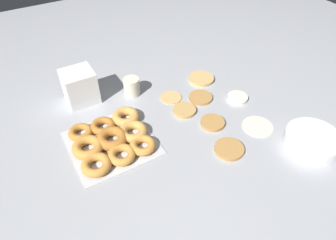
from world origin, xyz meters
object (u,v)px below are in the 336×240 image
pancake_3 (171,97)px  pancake_6 (184,110)px  container_stack (80,87)px  pancake_4 (229,149)px  pancake_5 (213,123)px  pancake_2 (258,126)px  pancake_0 (238,98)px  pancake_7 (201,79)px  pancake_1 (201,97)px  paper_cup (132,87)px  donut_tray (112,139)px  batter_bowl (312,140)px

pancake_3 → pancake_6: 0.10m
pancake_3 → container_stack: bearing=-117.7°
pancake_4 → pancake_5: 0.14m
pancake_6 → pancake_2: bearing=42.0°
pancake_0 → pancake_7: (-0.19, -0.05, -0.00)m
pancake_1 → paper_cup: (-0.18, -0.24, 0.03)m
pancake_2 → paper_cup: (-0.43, -0.33, 0.03)m
pancake_4 → pancake_7: same height
pancake_0 → pancake_2: size_ratio=0.73×
pancake_0 → pancake_6: bearing=-100.6°
pancake_4 → paper_cup: paper_cup is taller
donut_tray → container_stack: container_stack is taller
pancake_7 → pancake_6: bearing=-51.3°
paper_cup → pancake_7: bearing=78.6°
pancake_1 → pancake_6: size_ratio=1.06×
pancake_1 → paper_cup: size_ratio=1.29×
pancake_3 → pancake_7: (-0.04, 0.19, 0.00)m
pancake_7 → donut_tray: 0.53m
pancake_0 → pancake_4: bearing=-45.3°
pancake_1 → donut_tray: (0.05, -0.42, 0.01)m
pancake_0 → pancake_2: bearing=-14.1°
pancake_1 → pancake_2: size_ratio=0.85×
pancake_6 → container_stack: (-0.28, -0.33, 0.06)m
pancake_1 → pancake_5: 0.16m
pancake_2 → pancake_4: pancake_4 is taller
pancake_2 → pancake_4: size_ratio=1.12×
pancake_5 → pancake_6: 0.13m
pancake_0 → batter_bowl: (0.34, 0.06, 0.02)m
pancake_3 → pancake_6: size_ratio=0.98×
pancake_0 → pancake_1: size_ratio=0.86×
batter_bowl → container_stack: bearing=-136.6°
container_stack → donut_tray: bearing=2.8°
pancake_5 → pancake_6: bearing=-154.7°
pancake_6 → donut_tray: 0.32m
pancake_1 → pancake_4: bearing=-15.1°
batter_bowl → paper_cup: size_ratio=2.53×
pancake_4 → pancake_6: (-0.25, -0.03, 0.00)m
pancake_3 → container_stack: size_ratio=0.66×
pancake_2 → container_stack: (-0.49, -0.52, 0.07)m
pancake_5 → container_stack: bearing=-135.6°
donut_tray → batter_bowl: 0.71m
pancake_2 → container_stack: size_ratio=0.84×
pancake_0 → pancake_7: same height
paper_cup → pancake_5: bearing=29.6°
batter_bowl → donut_tray: bearing=-120.9°
pancake_2 → pancake_4: bearing=-77.1°
pancake_0 → batter_bowl: 0.34m
pancake_3 → pancake_5: bearing=14.4°
donut_tray → paper_cup: bearing=141.2°
pancake_2 → pancake_5: pancake_5 is taller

